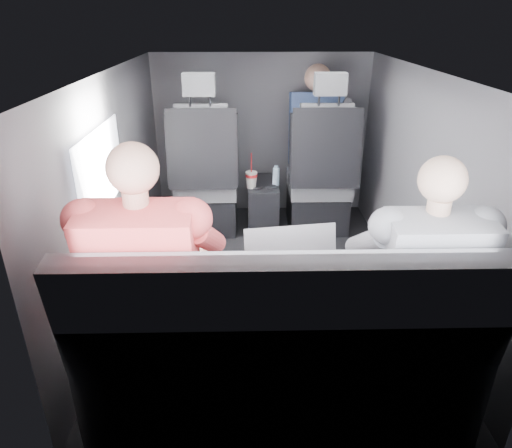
{
  "coord_description": "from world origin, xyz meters",
  "views": [
    {
      "loc": [
        -0.14,
        -2.57,
        1.64
      ],
      "look_at": [
        -0.08,
        -0.05,
        0.47
      ],
      "focal_mm": 32.0,
      "sensor_mm": 36.0,
      "label": 1
    }
  ],
  "objects_px": {
    "front_seat_left": "(206,185)",
    "passenger_front_right": "(315,132)",
    "soda_cup": "(251,179)",
    "passenger_rear_right": "(412,283)",
    "front_seat_right": "(320,184)",
    "laptop_silver": "(288,262)",
    "rear_bench": "(280,358)",
    "center_console": "(263,205)",
    "laptop_black": "(396,264)",
    "passenger_rear_left": "(153,282)",
    "water_bottle": "(276,176)",
    "laptop_white": "(163,265)"
  },
  "relations": [
    {
      "from": "front_seat_left",
      "to": "passenger_front_right",
      "type": "xyz_separation_m",
      "value": [
        0.88,
        0.26,
        0.36
      ]
    },
    {
      "from": "soda_cup",
      "to": "passenger_rear_right",
      "type": "xyz_separation_m",
      "value": [
        0.65,
        -1.73,
        0.15
      ]
    },
    {
      "from": "front_seat_right",
      "to": "laptop_silver",
      "type": "xyz_separation_m",
      "value": [
        -0.4,
        -1.66,
        0.24
      ]
    },
    {
      "from": "rear_bench",
      "to": "laptop_silver",
      "type": "bearing_deg",
      "value": 79.23
    },
    {
      "from": "passenger_rear_right",
      "to": "passenger_front_right",
      "type": "distance_m",
      "value": 2.07
    },
    {
      "from": "center_console",
      "to": "passenger_rear_right",
      "type": "height_order",
      "value": "passenger_rear_right"
    },
    {
      "from": "front_seat_left",
      "to": "soda_cup",
      "type": "bearing_deg",
      "value": -12.27
    },
    {
      "from": "laptop_black",
      "to": "front_seat_right",
      "type": "bearing_deg",
      "value": 92.45
    },
    {
      "from": "passenger_rear_left",
      "to": "passenger_front_right",
      "type": "height_order",
      "value": "passenger_front_right"
    },
    {
      "from": "rear_bench",
      "to": "passenger_rear_right",
      "type": "height_order",
      "value": "passenger_rear_right"
    },
    {
      "from": "soda_cup",
      "to": "laptop_black",
      "type": "xyz_separation_m",
      "value": [
        0.62,
        -1.6,
        0.16
      ]
    },
    {
      "from": "water_bottle",
      "to": "laptop_white",
      "type": "height_order",
      "value": "laptop_white"
    },
    {
      "from": "laptop_silver",
      "to": "soda_cup",
      "type": "bearing_deg",
      "value": 95.05
    },
    {
      "from": "front_seat_right",
      "to": "laptop_black",
      "type": "xyz_separation_m",
      "value": [
        0.07,
        -1.68,
        0.23
      ]
    },
    {
      "from": "passenger_rear_left",
      "to": "passenger_rear_right",
      "type": "bearing_deg",
      "value": 0.05
    },
    {
      "from": "front_seat_right",
      "to": "water_bottle",
      "type": "bearing_deg",
      "value": -177.17
    },
    {
      "from": "front_seat_left",
      "to": "laptop_silver",
      "type": "bearing_deg",
      "value": -73.38
    },
    {
      "from": "front_seat_left",
      "to": "front_seat_right",
      "type": "bearing_deg",
      "value": 0.0
    },
    {
      "from": "soda_cup",
      "to": "front_seat_right",
      "type": "bearing_deg",
      "value": 8.1
    },
    {
      "from": "soda_cup",
      "to": "laptop_white",
      "type": "bearing_deg",
      "value": -104.33
    },
    {
      "from": "front_seat_right",
      "to": "laptop_white",
      "type": "height_order",
      "value": "front_seat_right"
    },
    {
      "from": "rear_bench",
      "to": "soda_cup",
      "type": "xyz_separation_m",
      "value": [
        -0.09,
        1.82,
        0.16
      ]
    },
    {
      "from": "center_console",
      "to": "soda_cup",
      "type": "height_order",
      "value": "soda_cup"
    },
    {
      "from": "rear_bench",
      "to": "passenger_rear_left",
      "type": "bearing_deg",
      "value": 169.7
    },
    {
      "from": "soda_cup",
      "to": "passenger_front_right",
      "type": "xyz_separation_m",
      "value": [
        0.52,
        0.34,
        0.29
      ]
    },
    {
      "from": "center_console",
      "to": "water_bottle",
      "type": "height_order",
      "value": "water_bottle"
    },
    {
      "from": "laptop_white",
      "to": "laptop_silver",
      "type": "height_order",
      "value": "laptop_silver"
    },
    {
      "from": "water_bottle",
      "to": "laptop_black",
      "type": "distance_m",
      "value": 1.72
    },
    {
      "from": "center_console",
      "to": "laptop_white",
      "type": "xyz_separation_m",
      "value": [
        -0.5,
        -1.71,
        0.44
      ]
    },
    {
      "from": "soda_cup",
      "to": "laptop_black",
      "type": "height_order",
      "value": "laptop_black"
    },
    {
      "from": "passenger_rear_right",
      "to": "passenger_front_right",
      "type": "bearing_deg",
      "value": 93.43
    },
    {
      "from": "laptop_silver",
      "to": "passenger_rear_left",
      "type": "relative_size",
      "value": 0.33
    },
    {
      "from": "front_seat_right",
      "to": "passenger_rear_right",
      "type": "relative_size",
      "value": 1.06
    },
    {
      "from": "rear_bench",
      "to": "passenger_rear_right",
      "type": "xyz_separation_m",
      "value": [
        0.55,
        0.1,
        0.31
      ]
    },
    {
      "from": "front_seat_right",
      "to": "passenger_rear_right",
      "type": "height_order",
      "value": "front_seat_right"
    },
    {
      "from": "passenger_front_right",
      "to": "rear_bench",
      "type": "bearing_deg",
      "value": -101.21
    },
    {
      "from": "soda_cup",
      "to": "passenger_rear_left",
      "type": "bearing_deg",
      "value": -103.89
    },
    {
      "from": "center_console",
      "to": "laptop_white",
      "type": "relative_size",
      "value": 1.3
    },
    {
      "from": "soda_cup",
      "to": "laptop_black",
      "type": "relative_size",
      "value": 0.8
    },
    {
      "from": "front_seat_left",
      "to": "laptop_white",
      "type": "relative_size",
      "value": 3.43
    },
    {
      "from": "laptop_black",
      "to": "laptop_white",
      "type": "bearing_deg",
      "value": 179.37
    },
    {
      "from": "laptop_silver",
      "to": "passenger_rear_right",
      "type": "distance_m",
      "value": 0.53
    },
    {
      "from": "laptop_silver",
      "to": "rear_bench",
      "type": "bearing_deg",
      "value": -100.77
    },
    {
      "from": "water_bottle",
      "to": "passenger_rear_left",
      "type": "distance_m",
      "value": 1.9
    },
    {
      "from": "water_bottle",
      "to": "laptop_white",
      "type": "xyz_separation_m",
      "value": [
        -0.6,
        -1.65,
        0.16
      ]
    },
    {
      "from": "soda_cup",
      "to": "laptop_silver",
      "type": "xyz_separation_m",
      "value": [
        0.14,
        -1.58,
        0.17
      ]
    },
    {
      "from": "front_seat_left",
      "to": "laptop_black",
      "type": "relative_size",
      "value": 3.65
    },
    {
      "from": "laptop_white",
      "to": "passenger_rear_right",
      "type": "distance_m",
      "value": 1.06
    },
    {
      "from": "front_seat_left",
      "to": "passenger_rear_right",
      "type": "xyz_separation_m",
      "value": [
        1.0,
        -1.81,
        0.22
      ]
    },
    {
      "from": "water_bottle",
      "to": "laptop_silver",
      "type": "xyz_separation_m",
      "value": [
        -0.05,
        -1.64,
        0.17
      ]
    }
  ]
}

